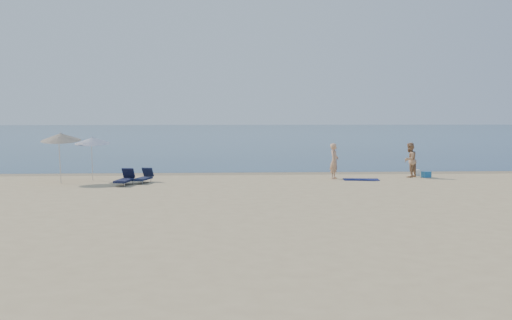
{
  "coord_description": "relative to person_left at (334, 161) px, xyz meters",
  "views": [
    {
      "loc": [
        -4.05,
        -16.05,
        3.3
      ],
      "look_at": [
        -2.08,
        16.0,
        1.0
      ],
      "focal_mm": 45.0,
      "sensor_mm": 36.0,
      "label": 1
    }
  ],
  "objects": [
    {
      "name": "ground",
      "position": [
        -1.94,
        -16.21,
        -0.91
      ],
      "size": [
        160.0,
        160.0,
        0.0
      ],
      "primitive_type": "plane",
      "color": "tan",
      "rests_on": "ground"
    },
    {
      "name": "sea",
      "position": [
        -1.94,
        83.79,
        -0.9
      ],
      "size": [
        240.0,
        160.0,
        0.01
      ],
      "primitive_type": "cube",
      "color": "#0C294C",
      "rests_on": "ground"
    },
    {
      "name": "wet_sand_strip",
      "position": [
        -1.94,
        3.19,
        -0.91
      ],
      "size": [
        240.0,
        1.6,
        0.0
      ],
      "primitive_type": "cube",
      "color": "#847254",
      "rests_on": "ground"
    },
    {
      "name": "person_left",
      "position": [
        0.0,
        0.0,
        0.0
      ],
      "size": [
        0.68,
        0.79,
        1.82
      ],
      "primitive_type": "imported",
      "rotation": [
        0.0,
        0.0,
        1.13
      ],
      "color": "tan",
      "rests_on": "ground"
    },
    {
      "name": "person_right",
      "position": [
        4.08,
        0.56,
        -0.0
      ],
      "size": [
        1.11,
        1.11,
        1.81
      ],
      "primitive_type": "imported",
      "rotation": [
        0.0,
        0.0,
        -2.34
      ],
      "color": "tan",
      "rests_on": "ground"
    },
    {
      "name": "beach_towel",
      "position": [
        1.27,
        -0.55,
        -0.89
      ],
      "size": [
        1.86,
        1.17,
        0.03
      ],
      "primitive_type": "cube",
      "rotation": [
        0.0,
        0.0,
        -0.12
      ],
      "color": "#0E1346",
      "rests_on": "ground"
    },
    {
      "name": "white_bag",
      "position": [
        4.66,
        1.38,
        -0.75
      ],
      "size": [
        0.48,
        0.45,
        0.32
      ],
      "primitive_type": "cube",
      "rotation": [
        0.0,
        0.0,
        0.41
      ],
      "color": "white",
      "rests_on": "ground"
    },
    {
      "name": "blue_cooler",
      "position": [
        4.93,
        0.42,
        -0.75
      ],
      "size": [
        0.53,
        0.47,
        0.32
      ],
      "primitive_type": "cube",
      "rotation": [
        0.0,
        0.0,
        0.42
      ],
      "color": "#1E66A5",
      "rests_on": "ground"
    },
    {
      "name": "umbrella_near",
      "position": [
        -12.18,
        0.16,
        1.08
      ],
      "size": [
        1.8,
        1.82,
        2.28
      ],
      "rotation": [
        0.0,
        0.0,
        -0.02
      ],
      "color": "silver",
      "rests_on": "ground"
    },
    {
      "name": "umbrella_far",
      "position": [
        -13.44,
        -1.07,
        1.3
      ],
      "size": [
        1.93,
        1.96,
        2.55
      ],
      "rotation": [
        0.0,
        0.0,
        -0.02
      ],
      "color": "silver",
      "rests_on": "ground"
    },
    {
      "name": "lounger_left",
      "position": [
        -10.28,
        -2.22,
        -0.63
      ],
      "size": [
        0.81,
        1.77,
        0.75
      ],
      "rotation": [
        0.0,
        0.0,
        -0.15
      ],
      "color": "#131734",
      "rests_on": "ground"
    },
    {
      "name": "lounger_right",
      "position": [
        -9.51,
        -1.32,
        -0.65
      ],
      "size": [
        0.91,
        1.66,
        0.7
      ],
      "rotation": [
        0.0,
        0.0,
        -0.26
      ],
      "color": "#151C3A",
      "rests_on": "ground"
    }
  ]
}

